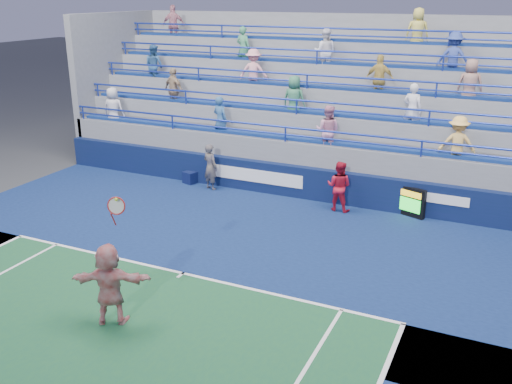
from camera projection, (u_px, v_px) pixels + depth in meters
The scene contains 8 objects.
ground at pixel (183, 274), 14.20m from camera, with size 120.00×120.00×0.00m, color #333538.
sponsor_wall at pixel (282, 180), 19.58m from camera, with size 18.00×0.32×1.10m.
bleacher_stand at pixel (319, 129), 22.48m from camera, with size 18.00×5.60×6.13m.
serve_speed_board at pixel (405, 200), 17.84m from camera, with size 1.34×0.62×0.95m.
judge_chair at pixel (191, 176), 20.89m from camera, with size 0.55×0.56×0.79m.
tennis_player at pixel (110, 284), 11.84m from camera, with size 1.74×1.16×2.89m.
line_judge at pixel (210, 167), 20.06m from camera, with size 0.60×0.40×1.65m, color #15193A.
ball_girl at pixel (339, 186), 18.08m from camera, with size 0.80×0.62×1.64m, color #B11429.
Camera 1 is at (7.01, -10.77, 6.64)m, focal length 40.00 mm.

